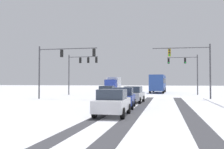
% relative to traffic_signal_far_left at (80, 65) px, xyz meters
% --- Properties ---
extents(wheel_track_left_lane, '(1.00, 31.89, 0.01)m').
position_rel_traffic_signal_far_left_xyz_m(wheel_track_left_lane, '(14.87, -20.41, -4.75)').
color(wheel_track_left_lane, '#424247').
rests_on(wheel_track_left_lane, ground).
extents(wheel_track_right_lane, '(0.89, 31.89, 0.01)m').
position_rel_traffic_signal_far_left_xyz_m(wheel_track_right_lane, '(11.41, -20.41, -4.75)').
color(wheel_track_right_lane, '#424247').
rests_on(wheel_track_right_lane, ground).
extents(wheel_track_center, '(0.73, 31.89, 0.01)m').
position_rel_traffic_signal_far_left_xyz_m(wheel_track_center, '(9.50, -20.41, -4.75)').
color(wheel_track_center, '#424247').
rests_on(wheel_track_center, ground).
extents(traffic_signal_far_left, '(5.02, 0.53, 6.50)m').
position_rel_traffic_signal_far_left_xyz_m(traffic_signal_far_left, '(0.00, 0.00, 0.00)').
color(traffic_signal_far_left, '#47474C').
rests_on(traffic_signal_far_left, ground).
extents(traffic_signal_far_right, '(4.88, 0.40, 6.50)m').
position_rel_traffic_signal_far_left_xyz_m(traffic_signal_far_right, '(16.83, 4.05, -0.16)').
color(traffic_signal_far_right, '#47474C').
rests_on(traffic_signal_far_right, ground).
extents(traffic_signal_near_left, '(7.55, 0.43, 6.50)m').
position_rel_traffic_signal_far_left_xyz_m(traffic_signal_near_left, '(0.68, -9.94, -0.05)').
color(traffic_signal_near_left, '#47474C').
rests_on(traffic_signal_near_left, ground).
extents(traffic_signal_near_right, '(6.68, 0.50, 6.50)m').
position_rel_traffic_signal_far_left_xyz_m(traffic_signal_near_right, '(16.62, -7.99, -0.29)').
color(traffic_signal_near_right, '#47474C').
rests_on(traffic_signal_near_right, ground).
extents(car_grey_lead, '(1.98, 4.18, 1.62)m').
position_rel_traffic_signal_far_left_xyz_m(car_grey_lead, '(6.70, -9.94, -3.94)').
color(car_grey_lead, slate).
rests_on(car_grey_lead, ground).
extents(car_silver_second, '(2.00, 4.18, 1.62)m').
position_rel_traffic_signal_far_left_xyz_m(car_silver_second, '(10.24, -13.62, -3.94)').
color(car_silver_second, '#B7BABF').
rests_on(car_silver_second, ground).
extents(car_blue_third, '(2.00, 4.19, 1.62)m').
position_rel_traffic_signal_far_left_xyz_m(car_blue_third, '(10.06, -19.02, -3.94)').
color(car_blue_third, '#233899').
rests_on(car_blue_third, ground).
extents(car_white_fourth, '(1.87, 4.12, 1.62)m').
position_rel_traffic_signal_far_left_xyz_m(car_white_fourth, '(10.22, -23.85, -3.94)').
color(car_white_fourth, silver).
rests_on(car_white_fourth, ground).
extents(bus_oncoming, '(3.00, 11.09, 3.38)m').
position_rel_traffic_signal_far_left_xyz_m(bus_oncoming, '(12.01, 11.38, -2.76)').
color(bus_oncoming, '#284793').
rests_on(bus_oncoming, ground).
extents(box_truck_delivery, '(2.50, 7.47, 3.02)m').
position_rel_traffic_signal_far_left_xyz_m(box_truck_delivery, '(3.19, 10.97, -3.12)').
color(box_truck_delivery, '#233899').
rests_on(box_truck_delivery, ground).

